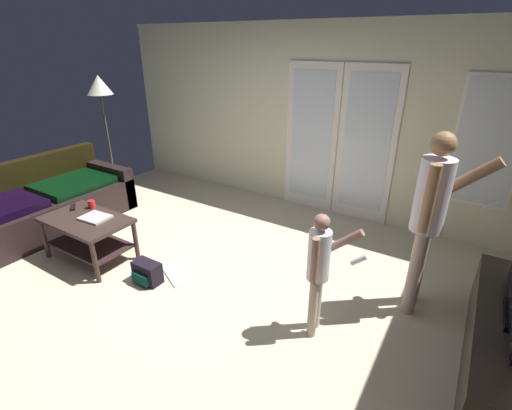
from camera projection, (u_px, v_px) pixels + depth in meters
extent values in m
cube|color=#C2B496|center=(188.00, 284.00, 3.75)|extent=(6.04, 4.98, 0.02)
cube|color=beige|center=(298.00, 119.00, 5.13)|extent=(6.04, 0.06, 2.53)
cube|color=white|center=(311.00, 140.00, 5.09)|extent=(0.76, 0.02, 2.07)
cube|color=silver|center=(311.00, 137.00, 5.06)|extent=(0.60, 0.01, 1.77)
cube|color=white|center=(366.00, 148.00, 4.72)|extent=(0.76, 0.02, 2.07)
cube|color=silver|center=(366.00, 145.00, 4.69)|extent=(0.60, 0.01, 1.77)
cube|color=white|center=(488.00, 143.00, 3.98)|extent=(0.70, 0.02, 1.46)
cube|color=silver|center=(488.00, 144.00, 3.97)|extent=(0.64, 0.01, 1.40)
cube|color=black|center=(41.00, 214.00, 4.73)|extent=(0.99, 2.29, 0.44)
cube|color=black|center=(15.00, 177.00, 4.76)|extent=(0.16, 2.29, 0.42)
cube|color=black|center=(109.00, 183.00, 5.52)|extent=(0.99, 0.16, 0.60)
cube|color=black|center=(73.00, 184.00, 4.99)|extent=(0.74, 0.91, 0.09)
cube|color=#332520|center=(86.00, 220.00, 3.98)|extent=(0.97, 0.59, 0.04)
cube|color=#2F1D1F|center=(91.00, 244.00, 4.11)|extent=(0.89, 0.51, 0.02)
cylinder|color=#332520|center=(45.00, 239.00, 4.11)|extent=(0.05, 0.05, 0.46)
cylinder|color=#332520|center=(95.00, 263.00, 3.67)|extent=(0.05, 0.05, 0.46)
cylinder|color=#332520|center=(86.00, 221.00, 4.51)|extent=(0.05, 0.05, 0.46)
cylinder|color=#332520|center=(136.00, 241.00, 4.07)|extent=(0.05, 0.05, 0.46)
cube|color=#322A23|center=(501.00, 342.00, 2.70)|extent=(0.42, 1.77, 0.47)
cube|color=black|center=(510.00, 315.00, 2.59)|extent=(0.08, 0.39, 0.04)
cylinder|color=tan|center=(414.00, 274.00, 3.19)|extent=(0.11, 0.11, 0.81)
cylinder|color=tan|center=(418.00, 265.00, 3.33)|extent=(0.11, 0.11, 0.81)
cylinder|color=silver|center=(432.00, 196.00, 2.97)|extent=(0.26, 0.26, 0.63)
sphere|color=#9A6C48|center=(443.00, 144.00, 2.79)|extent=(0.19, 0.19, 0.19)
cylinder|color=#9A6C48|center=(429.00, 199.00, 2.81)|extent=(0.09, 0.09, 0.56)
cylinder|color=#9A6C48|center=(466.00, 180.00, 2.95)|extent=(0.48, 0.09, 0.45)
cube|color=white|center=(490.00, 207.00, 2.93)|extent=(0.12, 0.04, 0.12)
cylinder|color=tan|center=(313.00, 309.00, 2.98)|extent=(0.08, 0.08, 0.54)
cylinder|color=tan|center=(317.00, 301.00, 3.08)|extent=(0.08, 0.08, 0.54)
cylinder|color=silver|center=(319.00, 255.00, 2.83)|extent=(0.18, 0.18, 0.42)
sphere|color=#926758|center=(322.00, 222.00, 2.71)|extent=(0.13, 0.13, 0.13)
cylinder|color=#926758|center=(315.00, 260.00, 2.72)|extent=(0.06, 0.06, 0.38)
cylinder|color=#926758|center=(342.00, 242.00, 2.83)|extent=(0.33, 0.10, 0.29)
cube|color=white|center=(359.00, 260.00, 2.83)|extent=(0.13, 0.05, 0.11)
cylinder|color=#362C29|center=(117.00, 188.00, 6.14)|extent=(0.26, 0.26, 0.02)
cylinder|color=#4A4932|center=(109.00, 143.00, 5.82)|extent=(0.03, 0.03, 1.57)
cone|color=beige|center=(99.00, 85.00, 5.45)|extent=(0.38, 0.38, 0.28)
cube|color=black|center=(147.00, 272.00, 3.73)|extent=(0.29, 0.16, 0.23)
cube|color=#072B24|center=(140.00, 279.00, 3.66)|extent=(0.21, 0.04, 0.11)
cube|color=white|center=(174.00, 275.00, 3.86)|extent=(0.45, 0.31, 0.02)
cube|color=silver|center=(173.00, 274.00, 3.85)|extent=(0.40, 0.27, 0.00)
cube|color=#B3AFAD|center=(95.00, 218.00, 3.97)|extent=(0.32, 0.26, 0.02)
cylinder|color=red|center=(92.00, 204.00, 4.21)|extent=(0.08, 0.08, 0.09)
cube|color=black|center=(73.00, 207.00, 4.22)|extent=(0.17, 0.14, 0.02)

